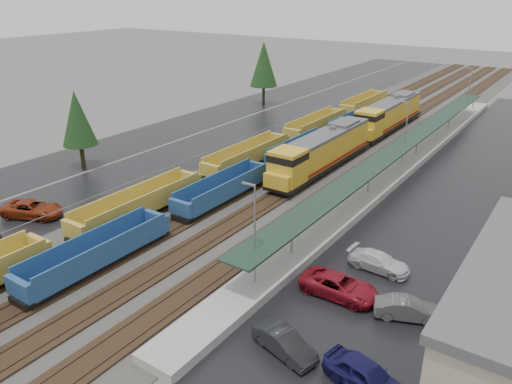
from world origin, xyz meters
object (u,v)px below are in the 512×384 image
(well_string_yellow, at_px, (201,178))
(parked_car_east_b, at_px, (339,286))
(locomotive_trail, at_px, (388,115))
(parked_car_east_e, at_px, (408,309))
(locomotive_lead, at_px, (321,152))
(well_string_blue, at_px, (169,218))
(parked_car_east_d, at_px, (366,376))
(parked_car_east_a, at_px, (285,343))
(parked_car_west_c, at_px, (32,209))
(parked_car_east_c, at_px, (379,262))

(well_string_yellow, bearing_deg, parked_car_east_b, -25.35)
(locomotive_trail, height_order, parked_car_east_e, locomotive_trail)
(locomotive_lead, relative_size, parked_car_east_b, 3.78)
(well_string_blue, distance_m, parked_car_east_d, 22.94)
(parked_car_east_a, bearing_deg, parked_car_east_e, -18.33)
(locomotive_trail, distance_m, parked_car_east_b, 44.17)
(parked_car_west_c, bearing_deg, parked_car_east_d, -119.44)
(locomotive_lead, relative_size, parked_car_east_e, 4.90)
(well_string_yellow, relative_size, parked_car_west_c, 18.11)
(parked_car_west_c, distance_m, parked_car_east_e, 33.95)
(parked_car_west_c, bearing_deg, well_string_blue, -92.02)
(parked_car_west_c, bearing_deg, parked_car_east_e, -107.24)
(parked_car_east_c, bearing_deg, locomotive_lead, 41.68)
(parked_car_east_d, bearing_deg, parked_car_east_a, 103.03)
(locomotive_trail, relative_size, parked_car_east_b, 3.78)
(parked_car_east_a, bearing_deg, parked_car_east_b, 14.65)
(locomotive_trail, relative_size, parked_car_east_d, 4.25)
(parked_car_west_c, distance_m, parked_car_east_a, 28.99)
(parked_car_east_a, bearing_deg, parked_car_east_c, 10.06)
(parked_car_east_c, height_order, parked_car_east_d, parked_car_east_d)
(parked_car_east_e, bearing_deg, locomotive_lead, 16.58)
(parked_car_east_c, bearing_deg, parked_car_east_b, 170.53)
(parked_car_west_c, height_order, parked_car_east_a, parked_car_west_c)
(parked_car_west_c, xyz_separation_m, parked_car_east_b, (28.92, 4.34, -0.02))
(parked_car_east_a, xyz_separation_m, parked_car_east_d, (4.97, 0.04, 0.12))
(parked_car_west_c, height_order, parked_car_east_d, parked_car_east_d)
(parked_car_east_b, distance_m, parked_car_east_d, 8.58)
(well_string_yellow, xyz_separation_m, parked_car_east_d, (25.54, -16.81, -0.36))
(parked_car_west_c, bearing_deg, well_string_yellow, -55.33)
(locomotive_lead, bearing_deg, parked_car_east_c, -50.54)
(well_string_blue, distance_m, parked_car_east_a, 18.37)
(well_string_yellow, bearing_deg, parked_car_west_c, -120.44)
(locomotive_lead, height_order, parked_car_east_a, locomotive_lead)
(well_string_yellow, height_order, parked_car_east_a, well_string_yellow)
(locomotive_lead, bearing_deg, parked_car_west_c, -122.44)
(well_string_yellow, bearing_deg, locomotive_lead, 55.22)
(well_string_yellow, distance_m, parked_car_east_b, 22.82)
(locomotive_lead, relative_size, well_string_blue, 0.23)
(well_string_yellow, xyz_separation_m, parked_car_east_e, (25.35, -9.60, -0.49))
(parked_car_east_e, bearing_deg, well_string_blue, 65.38)
(locomotive_trail, height_order, well_string_blue, locomotive_trail)
(parked_car_east_e, bearing_deg, locomotive_trail, -0.44)
(parked_car_east_c, distance_m, parked_car_east_d, 12.44)
(parked_car_west_c, bearing_deg, parked_car_east_c, -97.95)
(parked_car_west_c, distance_m, parked_car_east_c, 31.26)
(parked_car_east_c, xyz_separation_m, parked_car_east_e, (3.74, -4.59, 0.01))
(parked_car_east_e, bearing_deg, parked_car_east_c, 16.39)
(parked_car_east_e, bearing_deg, parked_car_east_b, 69.27)
(well_string_yellow, relative_size, well_string_blue, 1.11)
(parked_car_east_a, relative_size, parked_car_east_e, 1.02)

